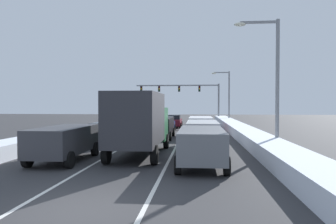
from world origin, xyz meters
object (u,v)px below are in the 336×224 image
(suv_silver_right_lane_second, at_px, (202,132))
(sedan_red_right_lane_fourth, at_px, (200,123))
(traffic_light_gantry, at_px, (187,92))
(street_lamp_right_mid, at_px, (226,92))
(street_lamp_right_near, at_px, (271,72))
(suv_white_right_lane_third, at_px, (201,125))
(sedan_maroon_center_lane_fourth, at_px, (173,121))
(sedan_silver_left_lane_fourth, at_px, (140,123))
(sedan_tan_left_lane_second, at_px, (106,133))
(box_truck_center_lane_nearest, at_px, (140,121))
(sedan_navy_center_lane_third, at_px, (165,124))
(suv_black_center_lane_second, at_px, (160,126))
(suv_charcoal_left_lane_nearest, at_px, (65,140))
(suv_gray_right_lane_nearest, at_px, (202,144))
(sedan_gray_left_lane_third, at_px, (123,127))

(suv_silver_right_lane_second, distance_m, sedan_red_right_lane_fourth, 13.01)
(traffic_light_gantry, height_order, street_lamp_right_mid, street_lamp_right_mid)
(street_lamp_right_near, bearing_deg, suv_white_right_lane_third, 116.52)
(sedan_maroon_center_lane_fourth, bearing_deg, sedan_silver_left_lane_fourth, -135.72)
(sedan_tan_left_lane_second, bearing_deg, box_truck_center_lane_nearest, -55.16)
(sedan_tan_left_lane_second, distance_m, sedan_silver_left_lane_fourth, 12.90)
(sedan_red_right_lane_fourth, xyz_separation_m, sedan_navy_center_lane_third, (-3.65, -1.20, 0.00))
(sedan_maroon_center_lane_fourth, height_order, sedan_silver_left_lane_fourth, same)
(suv_white_right_lane_third, bearing_deg, street_lamp_right_mid, 78.49)
(suv_silver_right_lane_second, relative_size, street_lamp_right_mid, 0.65)
(box_truck_center_lane_nearest, relative_size, sedan_silver_left_lane_fourth, 1.60)
(suv_black_center_lane_second, bearing_deg, sedan_red_right_lane_fourth, 66.39)
(sedan_navy_center_lane_third, bearing_deg, suv_silver_right_lane_second, -72.82)
(sedan_silver_left_lane_fourth, bearing_deg, sedan_tan_left_lane_second, -90.07)
(sedan_navy_center_lane_third, distance_m, sedan_tan_left_lane_second, 11.15)
(suv_white_right_lane_third, height_order, sedan_maroon_center_lane_fourth, suv_white_right_lane_third)
(street_lamp_right_mid, bearing_deg, sedan_silver_left_lane_fourth, -130.63)
(sedan_navy_center_lane_third, xyz_separation_m, sedan_tan_left_lane_second, (-3.00, -10.74, 0.00))
(sedan_maroon_center_lane_fourth, bearing_deg, sedan_tan_left_lane_second, -102.04)
(suv_black_center_lane_second, bearing_deg, suv_charcoal_left_lane_nearest, -107.62)
(box_truck_center_lane_nearest, height_order, traffic_light_gantry, traffic_light_gantry)
(suv_gray_right_lane_nearest, bearing_deg, suv_black_center_lane_second, 105.72)
(suv_black_center_lane_second, relative_size, sedan_gray_left_lane_third, 1.09)
(sedan_navy_center_lane_third, distance_m, sedan_silver_left_lane_fourth, 3.69)
(sedan_silver_left_lane_fourth, bearing_deg, sedan_gray_left_lane_third, -93.29)
(suv_white_right_lane_third, xyz_separation_m, traffic_light_gantry, (-2.06, 25.86, 3.87))
(sedan_maroon_center_lane_fourth, relative_size, sedan_gray_left_lane_third, 1.00)
(suv_silver_right_lane_second, relative_size, suv_black_center_lane_second, 1.00)
(sedan_red_right_lane_fourth, bearing_deg, street_lamp_right_near, -74.01)
(box_truck_center_lane_nearest, bearing_deg, sedan_gray_left_lane_third, 107.98)
(suv_silver_right_lane_second, xyz_separation_m, sedan_tan_left_lane_second, (-6.65, 1.07, -0.25))
(sedan_red_right_lane_fourth, xyz_separation_m, street_lamp_right_near, (4.02, -14.04, 3.92))
(box_truck_center_lane_nearest, distance_m, sedan_maroon_center_lane_fourth, 20.97)
(sedan_red_right_lane_fourth, height_order, sedan_gray_left_lane_third, same)
(suv_gray_right_lane_nearest, distance_m, suv_black_center_lane_second, 11.96)
(suv_black_center_lane_second, relative_size, sedan_navy_center_lane_third, 1.09)
(suv_gray_right_lane_nearest, bearing_deg, street_lamp_right_mid, 83.01)
(suv_charcoal_left_lane_nearest, xyz_separation_m, street_lamp_right_mid, (10.63, 31.62, 3.54))
(suv_gray_right_lane_nearest, bearing_deg, sedan_maroon_center_lane_fourth, 97.39)
(sedan_silver_left_lane_fourth, bearing_deg, sedan_maroon_center_lane_fourth, 44.28)
(sedan_maroon_center_lane_fourth, bearing_deg, street_lamp_right_mid, 51.54)
(suv_silver_right_lane_second, height_order, traffic_light_gantry, traffic_light_gantry)
(sedan_maroon_center_lane_fourth, relative_size, traffic_light_gantry, 0.32)
(suv_white_right_lane_third, height_order, suv_black_center_lane_second, same)
(sedan_red_right_lane_fourth, xyz_separation_m, sedan_gray_left_lane_third, (-7.01, -5.50, 0.00))
(sedan_silver_left_lane_fourth, bearing_deg, street_lamp_right_near, -54.60)
(sedan_silver_left_lane_fourth, distance_m, traffic_light_gantry, 19.96)
(suv_gray_right_lane_nearest, distance_m, sedan_maroon_center_lane_fourth, 23.75)
(suv_black_center_lane_second, height_order, sedan_gray_left_lane_third, suv_black_center_lane_second)
(box_truck_center_lane_nearest, xyz_separation_m, street_lamp_right_mid, (7.25, 29.78, 2.66))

